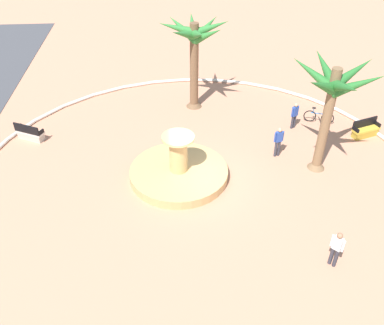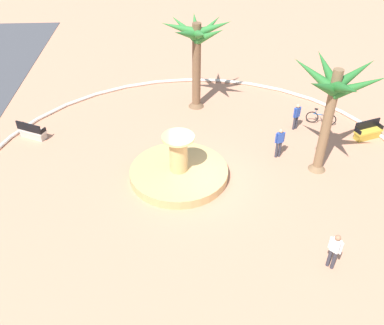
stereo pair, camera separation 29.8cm
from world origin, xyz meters
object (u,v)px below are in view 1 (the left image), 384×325
(bicycle_red_frame, at_px, (319,117))
(person_cyclist_photo, at_px, (336,248))
(fountain, at_px, (179,171))
(palm_tree_near_fountain, at_px, (195,43))
(person_cyclist_helmet, at_px, (295,114))
(bench_north, at_px, (365,131))
(bench_southeast, at_px, (30,134))
(person_pedestrian_stroll, at_px, (278,140))
(palm_tree_by_curb, at_px, (333,93))

(bicycle_red_frame, distance_m, person_cyclist_photo, 10.70)
(bicycle_red_frame, bearing_deg, fountain, 118.52)
(palm_tree_near_fountain, bearing_deg, fountain, 169.68)
(fountain, height_order, bicycle_red_frame, fountain)
(palm_tree_near_fountain, xyz_separation_m, bicycle_red_frame, (-2.47, -7.06, -3.69))
(palm_tree_near_fountain, height_order, bicycle_red_frame, palm_tree_near_fountain)
(bicycle_red_frame, bearing_deg, person_cyclist_helmet, 106.25)
(bench_north, relative_size, person_cyclist_helmet, 1.05)
(bench_southeast, height_order, person_cyclist_helmet, person_cyclist_helmet)
(fountain, distance_m, person_cyclist_photo, 8.07)
(fountain, bearing_deg, palm_tree_near_fountain, -10.32)
(person_cyclist_photo, distance_m, person_pedestrian_stroll, 7.22)
(person_cyclist_helmet, bearing_deg, fountain, 121.14)
(palm_tree_near_fountain, bearing_deg, bench_north, -113.90)
(bench_north, bearing_deg, palm_tree_near_fountain, 66.10)
(bench_north, bearing_deg, bench_southeast, 87.02)
(person_cyclist_helmet, xyz_separation_m, person_pedestrian_stroll, (-2.65, 1.57, 0.06))
(palm_tree_near_fountain, bearing_deg, bench_southeast, 108.61)
(palm_tree_by_curb, height_order, person_pedestrian_stroll, palm_tree_by_curb)
(bicycle_red_frame, height_order, person_cyclist_photo, person_cyclist_photo)
(fountain, relative_size, person_cyclist_photo, 2.83)
(bench_north, bearing_deg, person_pedestrian_stroll, 105.97)
(bench_north, height_order, person_pedestrian_stroll, person_pedestrian_stroll)
(bench_north, xyz_separation_m, person_cyclist_helmet, (1.13, 3.75, 0.54))
(bench_southeast, bearing_deg, fountain, -116.04)
(fountain, xyz_separation_m, palm_tree_by_curb, (0.25, -6.89, 3.81))
(person_cyclist_photo, bearing_deg, palm_tree_by_curb, -12.24)
(person_cyclist_photo, bearing_deg, person_pedestrian_stroll, 3.47)
(bicycle_red_frame, bearing_deg, palm_tree_by_curb, 161.38)
(fountain, relative_size, person_pedestrian_stroll, 2.82)
(person_cyclist_photo, bearing_deg, bicycle_red_frame, -14.93)
(palm_tree_by_curb, relative_size, bench_southeast, 3.36)
(person_pedestrian_stroll, bearing_deg, palm_tree_by_curb, -123.40)
(palm_tree_near_fountain, bearing_deg, palm_tree_by_curb, -140.22)
(person_cyclist_helmet, distance_m, person_cyclist_photo, 9.92)
(palm_tree_by_curb, relative_size, person_cyclist_helmet, 3.51)
(palm_tree_near_fountain, xyz_separation_m, person_cyclist_photo, (-12.80, -4.31, -3.13))
(bench_southeast, xyz_separation_m, person_pedestrian_stroll, (-2.48, -13.11, 0.60))
(person_cyclist_photo, bearing_deg, bench_north, -29.24)
(fountain, relative_size, person_cyclist_helmet, 2.98)
(person_cyclist_helmet, bearing_deg, person_pedestrian_stroll, 149.35)
(bench_north, bearing_deg, bicycle_red_frame, 53.14)
(bench_north, xyz_separation_m, bicycle_red_frame, (1.60, 2.13, 0.04))
(person_cyclist_helmet, relative_size, person_cyclist_photo, 0.95)
(bicycle_red_frame, relative_size, person_pedestrian_stroll, 0.97)
(fountain, bearing_deg, person_pedestrian_stroll, -74.70)
(person_cyclist_helmet, height_order, person_pedestrian_stroll, person_pedestrian_stroll)
(bench_north, relative_size, bench_southeast, 1.01)
(bench_southeast, relative_size, person_cyclist_photo, 0.99)
(palm_tree_near_fountain, height_order, bench_southeast, palm_tree_near_fountain)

